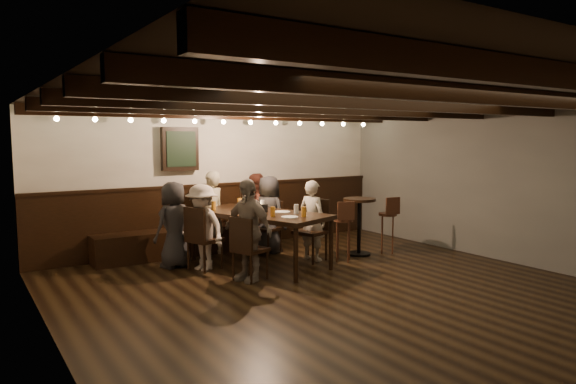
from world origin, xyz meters
TOP-DOWN VIEW (x-y plane):
  - room at (-0.29, 2.21)m, footprint 7.00×7.00m
  - dining_table at (-0.12, 1.96)m, footprint 1.61×2.37m
  - chair_left_near at (-0.94, 2.16)m, footprint 0.54×0.54m
  - chair_left_far at (-0.66, 1.31)m, footprint 0.51×0.51m
  - chair_right_near at (0.42, 2.62)m, footprint 0.50×0.50m
  - chair_right_far at (0.71, 1.76)m, footprint 0.56×0.56m
  - person_bench_left at (-1.26, 2.53)m, footprint 0.73×0.59m
  - person_bench_centre at (-0.45, 2.96)m, footprint 0.59×0.48m
  - person_bench_right at (0.45, 3.10)m, footprint 0.76×0.67m
  - person_left_near at (-0.97, 2.15)m, footprint 0.70×0.92m
  - person_left_far at (-0.69, 1.30)m, footprint 0.58×0.88m
  - person_right_near at (0.45, 2.63)m, footprint 0.59×0.73m
  - person_right_far at (0.73, 1.77)m, footprint 0.44×0.54m
  - pint_a at (-0.61, 2.54)m, footprint 0.07×0.07m
  - pint_b at (-0.09, 2.66)m, footprint 0.07×0.07m
  - pint_c at (-0.44, 1.96)m, footprint 0.07×0.07m
  - pint_d at (0.10, 2.25)m, footprint 0.07×0.07m
  - pint_e at (-0.19, 1.47)m, footprint 0.07×0.07m
  - pint_f at (0.24, 1.50)m, footprint 0.07×0.07m
  - pint_g at (0.18, 1.22)m, footprint 0.07×0.07m
  - plate_near at (-0.04, 1.25)m, footprint 0.24×0.24m
  - plate_far at (0.15, 1.73)m, footprint 0.24×0.24m
  - condiment_caddy at (-0.10, 1.91)m, footprint 0.15×0.10m
  - candle at (-0.10, 2.28)m, footprint 0.05×0.05m
  - high_top_table at (1.59, 1.64)m, footprint 0.53×0.53m
  - bar_stool_left at (1.09, 1.44)m, footprint 0.33×0.35m
  - bar_stool_right at (2.09, 1.49)m, footprint 0.31×0.33m

SIDE VIEW (x-z plane):
  - chair_right_near at x=0.42m, z-range -0.17..0.70m
  - chair_left_far at x=-0.66m, z-range -0.17..0.71m
  - chair_left_near at x=-0.94m, z-range -0.18..0.75m
  - chair_right_far at x=0.71m, z-range -0.19..0.78m
  - bar_stool_left at x=1.09m, z-range -0.12..0.83m
  - bar_stool_right at x=2.09m, z-range -0.12..0.83m
  - high_top_table at x=1.59m, z-range 0.15..1.09m
  - person_left_near at x=-0.97m, z-range 0.00..1.26m
  - person_right_far at x=0.73m, z-range 0.00..1.27m
  - person_bench_left at x=-1.26m, z-range 0.00..1.29m
  - person_right_near at x=0.45m, z-range 0.00..1.30m
  - person_bench_right at x=0.45m, z-range 0.00..1.31m
  - person_left_far at x=-0.69m, z-range 0.00..1.39m
  - person_bench_centre at x=-0.45m, z-range 0.00..1.40m
  - dining_table at x=-0.12m, z-range 0.34..1.16m
  - plate_near at x=-0.04m, z-range 0.81..0.83m
  - plate_far at x=0.15m, z-range 0.81..0.83m
  - candle at x=-0.10m, z-range 0.81..0.86m
  - condiment_caddy at x=-0.10m, z-range 0.81..0.93m
  - pint_a at x=-0.61m, z-range 0.81..0.95m
  - pint_b at x=-0.09m, z-range 0.81..0.95m
  - pint_c at x=-0.44m, z-range 0.81..0.95m
  - pint_d at x=0.10m, z-range 0.81..0.95m
  - pint_e at x=-0.19m, z-range 0.81..0.95m
  - pint_f at x=0.24m, z-range 0.81..0.95m
  - pint_g at x=0.18m, z-range 0.81..0.95m
  - room at x=-0.29m, z-range -2.43..4.57m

